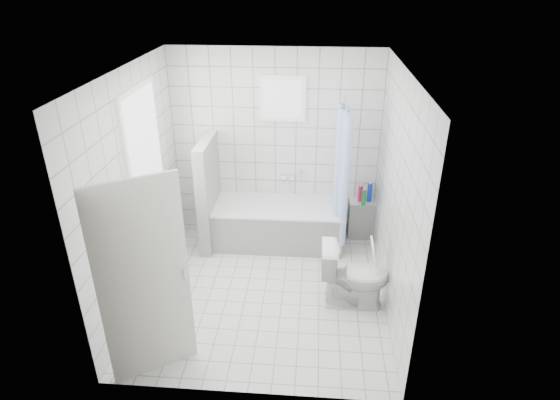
{
  "coord_description": "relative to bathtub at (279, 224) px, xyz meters",
  "views": [
    {
      "loc": [
        0.54,
        -4.49,
        3.49
      ],
      "look_at": [
        0.15,
        0.35,
        1.05
      ],
      "focal_mm": 30.0,
      "sensor_mm": 36.0,
      "label": 1
    }
  ],
  "objects": [
    {
      "name": "window_left",
      "position": [
        -1.43,
        -0.82,
        1.31
      ],
      "size": [
        0.01,
        0.9,
        1.4
      ],
      "primitive_type": "cube",
      "color": "white",
      "rests_on": "wall_left"
    },
    {
      "name": "ground",
      "position": [
        -0.07,
        -1.12,
        -0.29
      ],
      "size": [
        3.0,
        3.0,
        0.0
      ],
      "primitive_type": "plane",
      "color": "white",
      "rests_on": "ground"
    },
    {
      "name": "ceiling",
      "position": [
        -0.07,
        -1.12,
        2.31
      ],
      "size": [
        3.0,
        3.0,
        0.0
      ],
      "primitive_type": "plane",
      "rotation": [
        3.14,
        0.0,
        0.0
      ],
      "color": "white",
      "rests_on": "ground"
    },
    {
      "name": "ledge_bottles",
      "position": [
        1.17,
        0.24,
        0.38
      ],
      "size": [
        0.19,
        0.19,
        0.27
      ],
      "color": "#18923C",
      "rests_on": "tiled_ledge"
    },
    {
      "name": "tiled_ledge",
      "position": [
        1.18,
        0.25,
        -0.02
      ],
      "size": [
        0.4,
        0.24,
        0.55
      ],
      "primitive_type": "cube",
      "color": "white",
      "rests_on": "ground"
    },
    {
      "name": "wall_left",
      "position": [
        -1.47,
        -1.12,
        1.01
      ],
      "size": [
        0.02,
        3.0,
        2.6
      ],
      "primitive_type": "cube",
      "color": "white",
      "rests_on": "ground"
    },
    {
      "name": "toilet",
      "position": [
        0.96,
        -1.27,
        0.1
      ],
      "size": [
        0.76,
        0.43,
        0.77
      ],
      "primitive_type": "imported",
      "rotation": [
        0.0,
        0.0,
        1.57
      ],
      "color": "white",
      "rests_on": "ground"
    },
    {
      "name": "partition_wall",
      "position": [
        -0.94,
        -0.05,
        0.46
      ],
      "size": [
        0.15,
        0.85,
        1.5
      ],
      "primitive_type": "cube",
      "color": "white",
      "rests_on": "ground"
    },
    {
      "name": "bathtub",
      "position": [
        0.0,
        0.0,
        0.0
      ],
      "size": [
        1.75,
        0.77,
        0.58
      ],
      "color": "white",
      "rests_on": "ground"
    },
    {
      "name": "wall_right",
      "position": [
        1.33,
        -1.12,
        1.01
      ],
      "size": [
        0.02,
        3.0,
        2.6
      ],
      "primitive_type": "cube",
      "color": "white",
      "rests_on": "ground"
    },
    {
      "name": "wall_front",
      "position": [
        -0.07,
        -2.62,
        1.01
      ],
      "size": [
        2.8,
        0.02,
        2.6
      ],
      "primitive_type": "cube",
      "color": "white",
      "rests_on": "ground"
    },
    {
      "name": "tub_faucet",
      "position": [
        0.1,
        0.33,
        0.56
      ],
      "size": [
        0.18,
        0.06,
        0.06
      ],
      "primitive_type": "cube",
      "color": "silver",
      "rests_on": "wall_back"
    },
    {
      "name": "door",
      "position": [
        -0.99,
        -2.39,
        0.71
      ],
      "size": [
        0.69,
        0.47,
        2.0
      ],
      "primitive_type": "cube",
      "rotation": [
        0.0,
        0.0,
        -1.0
      ],
      "color": "silver",
      "rests_on": "ground"
    },
    {
      "name": "sill_bottles",
      "position": [
        -1.37,
        -0.96,
        0.74
      ],
      "size": [
        0.18,
        0.79,
        0.33
      ],
      "color": "#33C3E8",
      "rests_on": "window_sill"
    },
    {
      "name": "shower_curtain",
      "position": [
        0.81,
        -0.16,
        0.81
      ],
      "size": [
        0.14,
        0.48,
        1.78
      ],
      "primitive_type": null,
      "color": "#558FFA",
      "rests_on": "curtain_rod"
    },
    {
      "name": "wall_back",
      "position": [
        -0.07,
        0.38,
        1.01
      ],
      "size": [
        2.8,
        0.02,
        2.6
      ],
      "primitive_type": "cube",
      "color": "white",
      "rests_on": "ground"
    },
    {
      "name": "window_sill",
      "position": [
        -1.38,
        -0.82,
        0.57
      ],
      "size": [
        0.18,
        1.02,
        0.08
      ],
      "primitive_type": "cube",
      "color": "white",
      "rests_on": "wall_left"
    },
    {
      "name": "curtain_rod",
      "position": [
        0.81,
        -0.02,
        1.71
      ],
      "size": [
        0.02,
        0.8,
        0.02
      ],
      "primitive_type": "cylinder",
      "rotation": [
        1.57,
        0.0,
        0.0
      ],
      "color": "silver",
      "rests_on": "wall_back"
    },
    {
      "name": "window_back",
      "position": [
        0.03,
        0.33,
        1.66
      ],
      "size": [
        0.5,
        0.01,
        0.5
      ],
      "primitive_type": "cube",
      "color": "white",
      "rests_on": "wall_back"
    }
  ]
}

